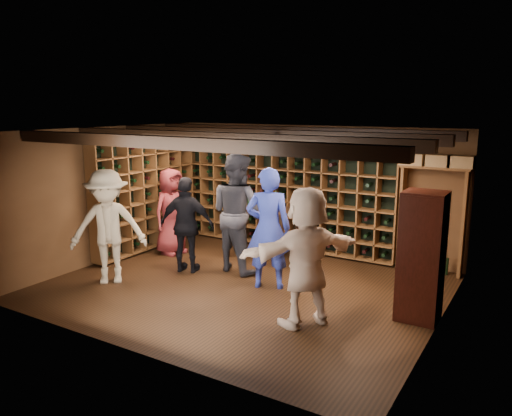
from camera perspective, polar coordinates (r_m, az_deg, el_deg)
The scene contains 13 objects.
ground at distance 8.18m, azimuth -1.48°, elevation -8.98°, with size 6.00×6.00×0.00m, color black.
room_shell at distance 7.71m, azimuth -1.36°, elevation 8.22°, with size 6.00×6.00×6.00m.
wine_rack_back at distance 10.08m, azimuth 3.08°, elevation 1.76°, with size 4.65×0.30×2.20m.
wine_rack_left at distance 10.21m, azimuth -12.51°, elevation 1.62°, with size 0.30×2.65×2.20m.
crate_shelf at distance 9.03m, azimuth 19.77°, elevation 2.61°, with size 1.20×0.32×2.07m.
display_cabinet at distance 7.09m, azimuth 18.34°, elevation -5.57°, with size 0.55×0.50×1.75m.
man_blue_shirt at distance 7.89m, azimuth 1.42°, elevation -2.35°, with size 0.71×0.47×1.95m, color navy.
man_grey_suit at distance 8.71m, azimuth -2.19°, elevation -0.54°, with size 1.01×0.79×2.08m, color black.
guest_red_floral at distance 9.88m, azimuth -9.63°, elevation -0.38°, with size 0.83×0.54×1.69m, color maroon.
guest_woman_black at distance 8.75m, azimuth -7.90°, elevation -1.94°, with size 0.98×0.41×1.68m, color black.
guest_khaki at distance 8.47m, azimuth -16.56°, elevation -2.08°, with size 1.21×0.70×1.88m, color gray.
guest_beige at distance 6.60m, azimuth 5.76°, elevation -5.55°, with size 1.74×0.55×1.88m, color tan.
tasting_table at distance 9.38m, azimuth 0.64°, elevation -0.71°, with size 1.37×0.75×1.28m.
Camera 1 is at (4.12, -6.45, 2.89)m, focal length 35.00 mm.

